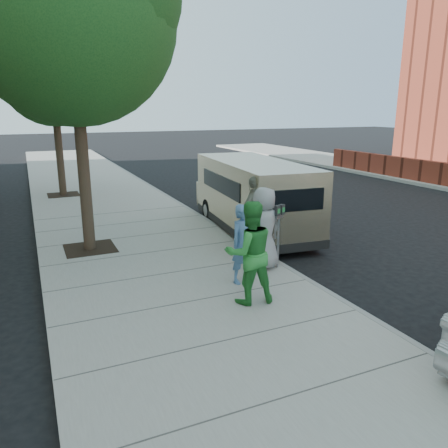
{
  "coord_description": "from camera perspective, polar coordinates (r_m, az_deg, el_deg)",
  "views": [
    {
      "loc": [
        -3.51,
        -8.32,
        3.51
      ],
      "look_at": [
        0.22,
        -0.08,
        1.1
      ],
      "focal_mm": 35.0,
      "sensor_mm": 36.0,
      "label": 1
    }
  ],
  "objects": [
    {
      "name": "van",
      "position": [
        12.58,
        3.72,
        3.82
      ],
      "size": [
        2.37,
        5.73,
        2.07
      ],
      "rotation": [
        0.0,
        0.0,
        -0.1
      ],
      "color": "beige",
      "rests_on": "ground"
    },
    {
      "name": "tree_far",
      "position": [
        18.42,
        -21.46,
        18.21
      ],
      "size": [
        3.92,
        3.8,
        6.49
      ],
      "color": "black",
      "rests_on": "sidewalk"
    },
    {
      "name": "ground",
      "position": [
        9.69,
        -1.37,
        -6.33
      ],
      "size": [
        120.0,
        120.0,
        0.0
      ],
      "primitive_type": "plane",
      "color": "black",
      "rests_on": "ground"
    },
    {
      "name": "sidewalk",
      "position": [
        9.34,
        -7.06,
        -6.77
      ],
      "size": [
        5.0,
        60.0,
        0.15
      ],
      "primitive_type": "cube",
      "color": "gray",
      "rests_on": "ground"
    },
    {
      "name": "person_gray_shirt",
      "position": [
        9.28,
        5.22,
        -0.6
      ],
      "size": [
        0.95,
        0.71,
        1.77
      ],
      "primitive_type": "imported",
      "rotation": [
        0.0,
        0.0,
        3.32
      ],
      "color": "gray",
      "rests_on": "sidewalk"
    },
    {
      "name": "tree_near",
      "position": [
        10.99,
        -19.16,
        24.84
      ],
      "size": [
        4.62,
        4.6,
        7.53
      ],
      "color": "black",
      "rests_on": "sidewalk"
    },
    {
      "name": "parking_meter",
      "position": [
        9.35,
        7.17,
        0.19
      ],
      "size": [
        0.3,
        0.2,
        1.38
      ],
      "rotation": [
        0.0,
        0.0,
        0.4
      ],
      "color": "gray",
      "rests_on": "sidewalk"
    },
    {
      "name": "curb_face",
      "position": [
        10.27,
        6.07,
        -4.71
      ],
      "size": [
        0.12,
        60.0,
        0.16
      ],
      "primitive_type": "cube",
      "color": "gray",
      "rests_on": "ground"
    },
    {
      "name": "person_striped_polo",
      "position": [
        10.14,
        4.14,
        1.06
      ],
      "size": [
        1.19,
        0.88,
        1.88
      ],
      "primitive_type": "imported",
      "rotation": [
        0.0,
        0.0,
        3.58
      ],
      "color": "gray",
      "rests_on": "sidewalk"
    },
    {
      "name": "person_officer",
      "position": [
        8.54,
        2.53,
        -2.63
      ],
      "size": [
        0.65,
        0.51,
        1.58
      ],
      "primitive_type": "imported",
      "rotation": [
        0.0,
        0.0,
        0.25
      ],
      "color": "#4E75A6",
      "rests_on": "sidewalk"
    },
    {
      "name": "person_green_shirt",
      "position": [
        7.63,
        3.36,
        -3.76
      ],
      "size": [
        0.98,
        0.81,
        1.84
      ],
      "primitive_type": "imported",
      "rotation": [
        0.0,
        0.0,
        3.0
      ],
      "color": "green",
      "rests_on": "sidewalk"
    }
  ]
}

